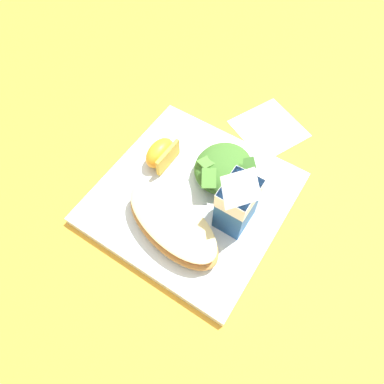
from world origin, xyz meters
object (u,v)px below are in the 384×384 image
orange_wedge_front (161,153)px  white_plate (192,198)px  green_salad_pile (224,168)px  milk_carton (238,199)px  paper_napkin (269,128)px  cheesy_pizza_bread (173,224)px

orange_wedge_front → white_plate: bearing=70.1°
green_salad_pile → milk_carton: (0.06, 0.05, 0.04)m
white_plate → milk_carton: 0.10m
orange_wedge_front → paper_napkin: (-0.17, 0.11, -0.03)m
green_salad_pile → orange_wedge_front: bearing=-73.1°
cheesy_pizza_bread → milk_carton: bearing=134.5°
green_salad_pile → paper_napkin: (-0.14, 0.01, -0.04)m
green_salad_pile → orange_wedge_front: 0.10m
white_plate → cheesy_pizza_bread: (0.07, 0.01, 0.03)m
milk_carton → orange_wedge_front: (-0.03, -0.15, -0.04)m
green_salad_pile → cheesy_pizza_bread: bearing=-5.6°
white_plate → cheesy_pizza_bread: bearing=7.9°
milk_carton → white_plate: bearing=-90.1°
green_salad_pile → paper_napkin: bearing=174.1°
paper_napkin → green_salad_pile: bearing=-5.9°
cheesy_pizza_bread → orange_wedge_front: 0.13m
orange_wedge_front → green_salad_pile: bearing=106.9°
milk_carton → paper_napkin: milk_carton is taller
milk_carton → paper_napkin: 0.22m
cheesy_pizza_bread → paper_napkin: 0.27m
green_salad_pile → paper_napkin: size_ratio=0.99×
paper_napkin → milk_carton: bearing=11.0°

